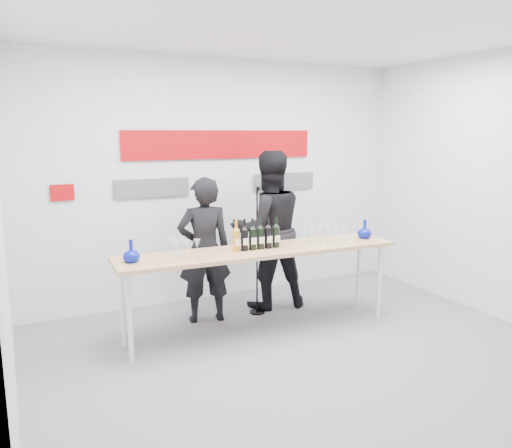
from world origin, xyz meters
name	(u,v)px	position (x,y,z in m)	size (l,w,h in m)	color
ground	(303,353)	(0.00, 0.00, 0.00)	(5.00, 5.00, 0.00)	slate
back_wall	(221,180)	(0.00, 2.00, 1.50)	(5.00, 0.04, 3.00)	silver
signage	(218,156)	(-0.06, 1.97, 1.81)	(3.38, 0.02, 0.79)	#A7070B
tasting_table	(260,255)	(-0.12, 0.68, 0.83)	(3.02, 0.74, 0.90)	tan
wine_bottles	(256,234)	(-0.16, 0.69, 1.07)	(0.53, 0.10, 0.33)	#BF7F19
decanter_left	(131,251)	(-1.45, 0.75, 1.01)	(0.16, 0.16, 0.21)	#07138E
decanter_right	(365,229)	(1.20, 0.63, 1.01)	(0.16, 0.16, 0.21)	#07138E
glasses_left	(183,248)	(-0.95, 0.70, 0.99)	(0.26, 0.23, 0.18)	silver
glasses_right	(323,235)	(0.63, 0.64, 0.99)	(0.46, 0.24, 0.18)	silver
presenter_left	(204,250)	(-0.54, 1.23, 0.81)	(0.59, 0.39, 1.63)	black
presenter_right	(268,230)	(0.33, 1.34, 0.95)	(0.92, 0.72, 1.89)	black
mic_stand	(257,276)	(0.09, 1.17, 0.46)	(0.18, 0.18, 1.50)	black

